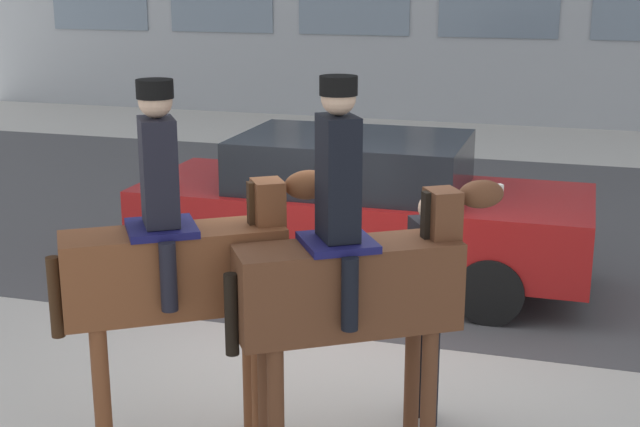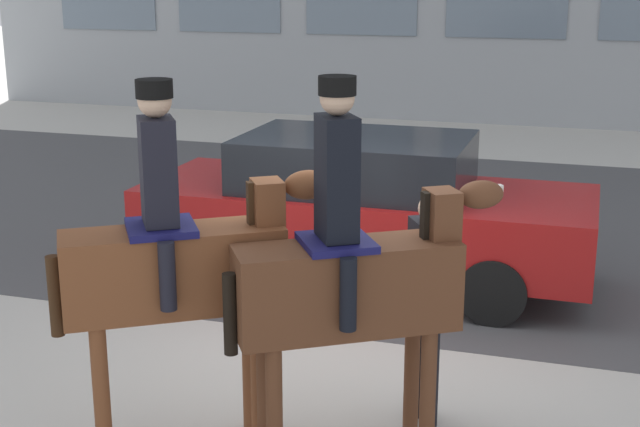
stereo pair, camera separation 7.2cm
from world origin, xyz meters
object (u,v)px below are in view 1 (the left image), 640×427
(mounted_horse_lead, at_px, (180,262))
(mounted_horse_companion, at_px, (353,275))
(pedestrian_bystander, at_px, (428,291))
(street_car_near_lane, at_px, (360,207))

(mounted_horse_lead, bearing_deg, mounted_horse_companion, -23.60)
(mounted_horse_companion, bearing_deg, pedestrian_bystander, 27.73)
(mounted_horse_lead, height_order, pedestrian_bystander, mounted_horse_lead)
(mounted_horse_lead, xyz_separation_m, mounted_horse_companion, (1.15, 0.20, -0.04))
(mounted_horse_lead, distance_m, mounted_horse_companion, 1.17)
(mounted_horse_lead, bearing_deg, street_car_near_lane, 52.32)
(pedestrian_bystander, distance_m, street_car_near_lane, 3.21)
(mounted_horse_companion, distance_m, street_car_near_lane, 3.76)
(mounted_horse_companion, distance_m, pedestrian_bystander, 0.84)
(mounted_horse_companion, height_order, street_car_near_lane, mounted_horse_companion)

